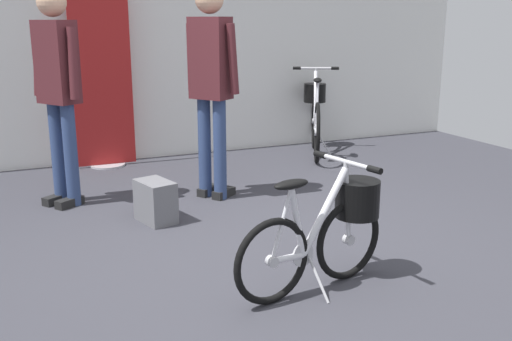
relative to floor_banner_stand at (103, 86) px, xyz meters
The scene contains 8 objects.
ground_plane 3.06m from the floor_banner_stand, 80.85° to the right, with size 8.16×8.16×0.00m, color #38383F.
back_wall 0.85m from the floor_banner_stand, 27.13° to the left, with size 8.16×0.10×3.02m, color white.
floor_banner_stand is the anchor object (origin of this frame).
folding_bike_foreground 3.51m from the floor_banner_stand, 78.87° to the right, with size 1.03×0.53×0.74m.
display_bike_left 2.37m from the floor_banner_stand, ahead, with size 0.73×1.27×0.98m.
visitor_near_wall 1.31m from the floor_banner_stand, 114.38° to the right, with size 0.38×0.45×1.75m.
visitor_browsing 1.65m from the floor_banner_stand, 66.91° to the right, with size 0.38×0.44×1.77m.
backpack_on_floor 2.05m from the floor_banner_stand, 88.99° to the right, with size 0.30×0.37×0.32m.
Camera 1 is at (-1.44, -3.22, 1.50)m, focal length 41.04 mm.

